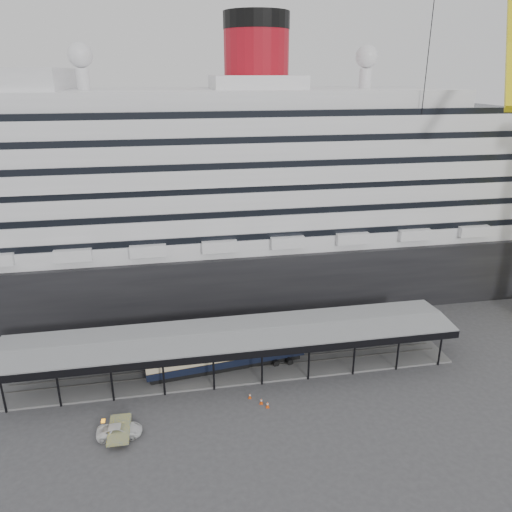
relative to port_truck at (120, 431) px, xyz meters
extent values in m
plane|color=#3B3B3E|center=(13.34, 5.32, -0.64)|extent=(200.00, 200.00, 0.00)
cube|color=black|center=(13.34, 37.32, 4.36)|extent=(130.00, 30.00, 10.00)
cylinder|color=#A00C19|center=(21.34, 37.32, 36.76)|extent=(10.00, 10.00, 9.00)
cylinder|color=black|center=(21.34, 37.32, 42.01)|extent=(10.10, 10.10, 2.50)
sphere|color=silver|center=(-4.66, 37.32, 37.06)|extent=(3.60, 3.60, 3.60)
sphere|color=silver|center=(39.34, 37.32, 37.06)|extent=(3.60, 3.60, 3.60)
cube|color=slate|center=(13.34, 10.32, -0.52)|extent=(56.00, 8.00, 0.24)
cube|color=slate|center=(13.34, 9.60, -0.36)|extent=(54.00, 0.08, 0.10)
cube|color=slate|center=(13.34, 11.04, -0.36)|extent=(54.00, 0.08, 0.10)
cube|color=black|center=(13.34, 5.82, 3.81)|extent=(56.00, 0.18, 0.90)
cube|color=black|center=(13.34, 14.82, 3.81)|extent=(56.00, 0.18, 0.90)
cube|color=slate|center=(13.34, 10.32, 4.54)|extent=(56.00, 9.00, 0.24)
cube|color=yellow|center=(52.47, 20.45, 38.57)|extent=(11.42, 18.78, 16.80)
cylinder|color=black|center=(43.60, 25.57, 22.97)|extent=(0.12, 0.12, 47.21)
imported|color=white|center=(0.00, 0.00, 0.00)|extent=(4.62, 2.20, 1.27)
cube|color=black|center=(12.46, 10.32, -0.08)|extent=(19.34, 4.56, 0.64)
cube|color=black|center=(12.46, 10.32, 0.75)|extent=(20.30, 5.03, 1.01)
cube|color=beige|center=(12.46, 10.32, 1.84)|extent=(20.30, 5.07, 1.19)
cube|color=black|center=(12.46, 10.32, 2.62)|extent=(20.30, 5.03, 0.37)
cube|color=#D1460B|center=(14.32, 3.77, -0.62)|extent=(0.43, 0.43, 0.03)
cone|color=#D1460B|center=(14.32, 3.77, -0.29)|extent=(0.36, 0.36, 0.66)
cylinder|color=white|center=(14.32, 3.77, -0.23)|extent=(0.21, 0.21, 0.13)
cube|color=#E54D0C|center=(15.99, 1.75, -0.62)|extent=(0.42, 0.42, 0.03)
cone|color=#E54D0C|center=(15.99, 1.75, -0.25)|extent=(0.35, 0.35, 0.73)
cylinder|color=white|center=(15.99, 1.75, -0.18)|extent=(0.23, 0.23, 0.14)
cube|color=#D5440B|center=(15.42, 2.51, -0.62)|extent=(0.51, 0.51, 0.03)
cone|color=#D5440B|center=(15.42, 2.51, -0.25)|extent=(0.43, 0.43, 0.73)
cylinder|color=white|center=(15.42, 2.51, -0.18)|extent=(0.23, 0.23, 0.14)
camera|label=1|loc=(6.17, -43.83, 34.77)|focal=35.00mm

